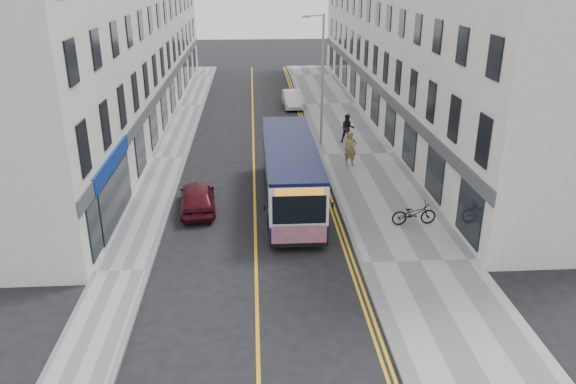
{
  "coord_description": "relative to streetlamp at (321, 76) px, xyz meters",
  "views": [
    {
      "loc": [
        0.02,
        -19.73,
        10.57
      ],
      "look_at": [
        1.43,
        2.44,
        1.6
      ],
      "focal_mm": 35.0,
      "sensor_mm": 36.0,
      "label": 1
    }
  ],
  "objects": [
    {
      "name": "kerb_east",
      "position": [
        -0.17,
        -2.0,
        -4.32
      ],
      "size": [
        0.18,
        64.0,
        0.13
      ],
      "primitive_type": "cube",
      "color": "slate",
      "rests_on": "ground"
    },
    {
      "name": "pedestrian_far",
      "position": [
        1.8,
        0.28,
        -3.35
      ],
      "size": [
        0.94,
        0.76,
        1.83
      ],
      "primitive_type": "imported",
      "rotation": [
        0.0,
        0.0,
        -0.08
      ],
      "color": "black",
      "rests_on": "pavement_east"
    },
    {
      "name": "road_centre_line",
      "position": [
        -4.17,
        -2.0,
        -4.38
      ],
      "size": [
        0.12,
        64.0,
        0.01
      ],
      "primitive_type": "cube",
      "color": "gold",
      "rests_on": "ground"
    },
    {
      "name": "pedestrian_near",
      "position": [
        1.22,
        -4.13,
        -3.29
      ],
      "size": [
        0.74,
        0.52,
        1.95
      ],
      "primitive_type": "imported",
      "rotation": [
        0.0,
        0.0,
        0.07
      ],
      "color": "olive",
      "rests_on": "pavement_east"
    },
    {
      "name": "road_dbl_yellow_outer",
      "position": [
        -0.42,
        -2.0,
        -4.38
      ],
      "size": [
        0.1,
        64.0,
        0.01
      ],
      "primitive_type": "cube",
      "color": "gold",
      "rests_on": "ground"
    },
    {
      "name": "car_white",
      "position": [
        -0.97,
        10.67,
        -3.72
      ],
      "size": [
        1.53,
        4.05,
        1.32
      ],
      "primitive_type": "imported",
      "rotation": [
        0.0,
        0.0,
        0.03
      ],
      "color": "white",
      "rests_on": "ground"
    },
    {
      "name": "ground",
      "position": [
        -4.17,
        -14.0,
        -4.38
      ],
      "size": [
        140.0,
        140.0,
        0.0
      ],
      "primitive_type": "plane",
      "color": "black",
      "rests_on": "ground"
    },
    {
      "name": "terrace_east",
      "position": [
        7.33,
        7.0,
        2.12
      ],
      "size": [
        6.0,
        46.0,
        13.0
      ],
      "primitive_type": "cube",
      "color": "white",
      "rests_on": "ground"
    },
    {
      "name": "terrace_west",
      "position": [
        -13.17,
        7.0,
        2.12
      ],
      "size": [
        6.0,
        46.0,
        13.0
      ],
      "primitive_type": "cube",
      "color": "white",
      "rests_on": "ground"
    },
    {
      "name": "road_dbl_yellow_inner",
      "position": [
        -0.62,
        -2.0,
        -4.38
      ],
      "size": [
        0.1,
        64.0,
        0.01
      ],
      "primitive_type": "cube",
      "color": "gold",
      "rests_on": "ground"
    },
    {
      "name": "car_maroon",
      "position": [
        -6.8,
        -9.58,
        -3.72
      ],
      "size": [
        1.93,
        4.04,
        1.33
      ],
      "primitive_type": "imported",
      "rotation": [
        0.0,
        0.0,
        3.23
      ],
      "color": "#490C16",
      "rests_on": "ground"
    },
    {
      "name": "city_bus",
      "position": [
        -2.47,
        -9.04,
        -2.76
      ],
      "size": [
        2.38,
        10.19,
        2.96
      ],
      "color": "black",
      "rests_on": "ground"
    },
    {
      "name": "pavement_west",
      "position": [
        -9.17,
        -2.0,
        -4.32
      ],
      "size": [
        2.0,
        64.0,
        0.12
      ],
      "primitive_type": "cube",
      "color": "#98989B",
      "rests_on": "ground"
    },
    {
      "name": "pavement_east",
      "position": [
        2.08,
        -2.0,
        -4.32
      ],
      "size": [
        4.5,
        64.0,
        0.12
      ],
      "primitive_type": "cube",
      "color": "#98989B",
      "rests_on": "ground"
    },
    {
      "name": "streetlamp",
      "position": [
        0.0,
        0.0,
        0.0
      ],
      "size": [
        1.32,
        0.18,
        8.0
      ],
      "color": "#9A9DA2",
      "rests_on": "ground"
    },
    {
      "name": "kerb_west",
      "position": [
        -8.17,
        -2.0,
        -4.32
      ],
      "size": [
        0.18,
        64.0,
        0.13
      ],
      "primitive_type": "cube",
      "color": "slate",
      "rests_on": "ground"
    },
    {
      "name": "bicycle",
      "position": [
        2.7,
        -12.0,
        -3.75
      ],
      "size": [
        1.99,
        0.8,
        1.03
      ],
      "primitive_type": "imported",
      "rotation": [
        0.0,
        0.0,
        1.63
      ],
      "color": "black",
      "rests_on": "pavement_east"
    }
  ]
}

